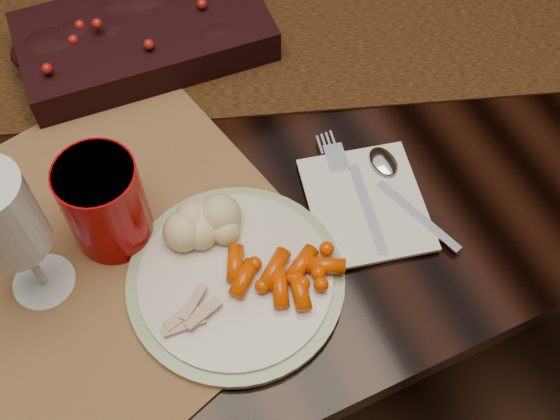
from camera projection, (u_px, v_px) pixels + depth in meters
name	position (u px, v px, depth m)	size (l,w,h in m)	color
floor	(212.00, 303.00, 1.60)	(5.00, 5.00, 0.00)	black
dining_table	(196.00, 220.00, 1.28)	(1.80, 1.00, 0.75)	black
table_runner	(174.00, 19.00, 1.02)	(1.86, 0.38, 0.00)	#4A2708
centerpiece	(144.00, 32.00, 0.96)	(0.34, 0.17, 0.07)	black
placemat_main	(76.00, 220.00, 0.84)	(0.43, 0.32, 0.00)	#916F4C
dinner_plate	(235.00, 280.00, 0.79)	(0.25, 0.25, 0.01)	silver
baby_carrots	(281.00, 272.00, 0.78)	(0.12, 0.10, 0.02)	#D54000
mashed_potatoes	(201.00, 226.00, 0.79)	(0.08, 0.07, 0.05)	tan
turkey_shreds	(188.00, 310.00, 0.76)	(0.08, 0.07, 0.02)	tan
napkin	(366.00, 204.00, 0.85)	(0.14, 0.16, 0.01)	silver
fork	(360.00, 195.00, 0.85)	(0.02, 0.16, 0.00)	silver
spoon	(407.00, 198.00, 0.85)	(0.03, 0.16, 0.00)	silver
red_cup	(105.00, 204.00, 0.78)	(0.09, 0.09, 0.12)	#970001
wine_glass	(17.00, 240.00, 0.71)	(0.07, 0.07, 0.20)	silver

